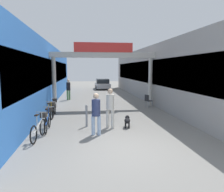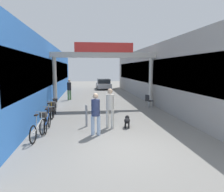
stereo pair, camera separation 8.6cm
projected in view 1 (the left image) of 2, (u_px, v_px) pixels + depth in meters
name	position (u px, v px, depth m)	size (l,w,h in m)	color
ground_plane	(126.00, 148.00, 7.26)	(80.00, 80.00, 0.00)	gray
storefront_left	(36.00, 75.00, 17.16)	(3.00, 26.00, 4.36)	blue
storefront_right	(160.00, 74.00, 18.48)	(3.00, 26.00, 4.36)	#9E9993
arcade_sign_gateway	(103.00, 62.00, 14.92)	(7.40, 0.47, 4.39)	beige
pedestrian_with_dog	(110.00, 105.00, 9.65)	(0.47, 0.47, 1.77)	silver
pedestrian_companion	(96.00, 111.00, 8.60)	(0.41, 0.41, 1.69)	#A5BFE0
pedestrian_carrying_crate	(68.00, 88.00, 18.47)	(0.48, 0.48, 1.76)	#4C7F47
dog_on_leash	(127.00, 120.00, 9.88)	(0.38, 0.70, 0.49)	black
bicycle_silver_nearest	(39.00, 127.00, 8.23)	(0.46, 1.68, 0.98)	black
bicycle_blue_second	(48.00, 120.00, 9.40)	(0.46, 1.69, 0.98)	black
bicycle_orange_third	(50.00, 113.00, 10.94)	(0.46, 1.69, 0.98)	black
bicycle_black_farthest	(54.00, 108.00, 12.29)	(0.46, 1.69, 0.98)	black
bollard_post_metal	(87.00, 115.00, 9.96)	(0.10, 0.10, 1.01)	gray
cafe_chair_black_nearer	(148.00, 100.00, 14.80)	(0.52, 0.52, 0.89)	gray
parked_car_silver	(102.00, 84.00, 28.55)	(1.79, 4.00, 1.33)	#99999E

